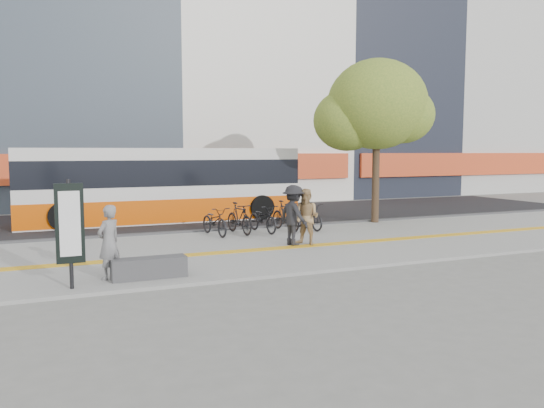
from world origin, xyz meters
name	(u,v)px	position (x,y,z in m)	size (l,w,h in m)	color
ground	(243,262)	(0.00, 0.00, 0.00)	(120.00, 120.00, 0.00)	slate
sidewalk	(224,250)	(0.00, 1.50, 0.04)	(40.00, 7.00, 0.08)	slate
tactile_strip	(230,252)	(0.00, 1.00, 0.09)	(40.00, 0.45, 0.01)	gold
street	(166,220)	(0.00, 9.00, 0.03)	(40.00, 8.00, 0.06)	black
curb	(192,232)	(0.00, 5.00, 0.07)	(40.00, 0.25, 0.14)	#3A3A3C
bench	(149,268)	(-2.60, -1.20, 0.30)	(1.60, 0.45, 0.45)	#3A3A3C
signboard	(70,225)	(-4.20, -1.51, 1.37)	(0.55, 0.10, 2.20)	black
street_tree	(375,107)	(7.18, 4.82, 4.51)	(4.40, 3.80, 6.31)	#332017
bus	(163,187)	(-0.23, 8.50, 1.41)	(10.82, 2.57, 2.88)	silver
bicycle_row	(263,218)	(2.21, 4.00, 0.57)	(4.25, 1.85, 1.04)	black
seated_woman	(109,242)	(-3.40, -0.95, 0.89)	(0.59, 0.39, 1.61)	black
pedestrian_tan	(306,217)	(2.44, 1.20, 0.91)	(0.80, 0.63, 1.65)	tan
pedestrian_dark	(294,215)	(2.08, 1.31, 0.96)	(1.14, 0.66, 1.77)	black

